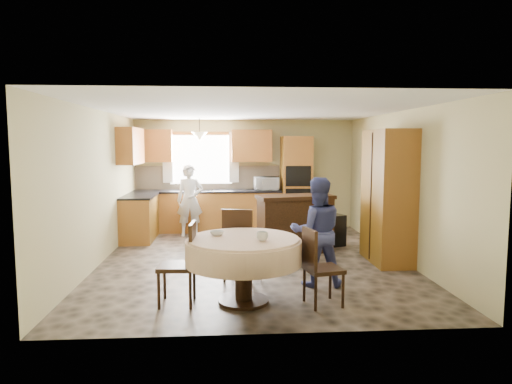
{
  "coord_description": "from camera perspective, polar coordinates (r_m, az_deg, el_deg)",
  "views": [
    {
      "loc": [
        -0.45,
        -7.5,
        1.95
      ],
      "look_at": [
        0.08,
        0.3,
        1.12
      ],
      "focal_mm": 32.0,
      "sensor_mm": 36.0,
      "label": 1
    }
  ],
  "objects": [
    {
      "name": "floor",
      "position": [
        7.76,
        -0.43,
        -8.53
      ],
      "size": [
        5.0,
        6.0,
        0.01
      ],
      "primitive_type": "cube",
      "color": "brown",
      "rests_on": "ground"
    },
    {
      "name": "ceiling",
      "position": [
        7.53,
        -0.44,
        10.21
      ],
      "size": [
        5.0,
        6.0,
        0.01
      ],
      "primitive_type": "cube",
      "color": "white",
      "rests_on": "wall_back"
    },
    {
      "name": "wall_back",
      "position": [
        10.53,
        -1.42,
        2.21
      ],
      "size": [
        5.0,
        0.02,
        2.5
      ],
      "primitive_type": "cube",
      "color": "tan",
      "rests_on": "floor"
    },
    {
      "name": "wall_front",
      "position": [
        4.58,
        1.82,
        -2.76
      ],
      "size": [
        5.0,
        0.02,
        2.5
      ],
      "primitive_type": "cube",
      "color": "tan",
      "rests_on": "floor"
    },
    {
      "name": "wall_left",
      "position": [
        7.81,
        -19.08,
        0.55
      ],
      "size": [
        0.02,
        6.0,
        2.5
      ],
      "primitive_type": "cube",
      "color": "tan",
      "rests_on": "floor"
    },
    {
      "name": "wall_right",
      "position": [
        8.09,
        17.53,
        0.78
      ],
      "size": [
        0.02,
        6.0,
        2.5
      ],
      "primitive_type": "cube",
      "color": "tan",
      "rests_on": "floor"
    },
    {
      "name": "window",
      "position": [
        10.5,
        -6.89,
        4.06
      ],
      "size": [
        1.4,
        0.03,
        1.1
      ],
      "primitive_type": "cube",
      "color": "white",
      "rests_on": "wall_back"
    },
    {
      "name": "curtain_left",
      "position": [
        10.51,
        -11.0,
        4.27
      ],
      "size": [
        0.22,
        0.02,
        1.15
      ],
      "primitive_type": "cube",
      "color": "white",
      "rests_on": "wall_back"
    },
    {
      "name": "curtain_right",
      "position": [
        10.44,
        -2.78,
        4.36
      ],
      "size": [
        0.22,
        0.02,
        1.15
      ],
      "primitive_type": "cube",
      "color": "white",
      "rests_on": "wall_back"
    },
    {
      "name": "base_cab_back",
      "position": [
        10.32,
        -6.06,
        -2.43
      ],
      "size": [
        3.3,
        0.6,
        0.88
      ],
      "primitive_type": "cube",
      "color": "#BE6F32",
      "rests_on": "floor"
    },
    {
      "name": "counter_back",
      "position": [
        10.26,
        -6.09,
        0.11
      ],
      "size": [
        3.3,
        0.64,
        0.04
      ],
      "primitive_type": "cube",
      "color": "black",
      "rests_on": "base_cab_back"
    },
    {
      "name": "base_cab_left",
      "position": [
        9.58,
        -14.37,
        -3.24
      ],
      "size": [
        0.6,
        1.2,
        0.88
      ],
      "primitive_type": "cube",
      "color": "#BE6F32",
      "rests_on": "floor"
    },
    {
      "name": "counter_left",
      "position": [
        9.52,
        -14.44,
        -0.5
      ],
      "size": [
        0.64,
        1.2,
        0.04
      ],
      "primitive_type": "cube",
      "color": "black",
      "rests_on": "base_cab_left"
    },
    {
      "name": "backsplash",
      "position": [
        10.53,
        -6.04,
        1.79
      ],
      "size": [
        3.3,
        0.02,
        0.55
      ],
      "primitive_type": "cube",
      "color": "tan",
      "rests_on": "wall_back"
    },
    {
      "name": "wall_cab_left",
      "position": [
        10.46,
        -12.74,
        5.65
      ],
      "size": [
        0.85,
        0.33,
        0.72
      ],
      "primitive_type": "cube",
      "color": "#C46931",
      "rests_on": "wall_back"
    },
    {
      "name": "wall_cab_right",
      "position": [
        10.35,
        -0.55,
        5.8
      ],
      "size": [
        0.9,
        0.33,
        0.72
      ],
      "primitive_type": "cube",
      "color": "#C46931",
      "rests_on": "wall_back"
    },
    {
      "name": "wall_cab_side",
      "position": [
        9.49,
        -15.41,
        5.56
      ],
      "size": [
        0.33,
        1.2,
        0.72
      ],
      "primitive_type": "cube",
      "color": "#C46931",
      "rests_on": "wall_left"
    },
    {
      "name": "oven_tower",
      "position": [
        10.35,
        5.03,
        1.06
      ],
      "size": [
        0.66,
        0.62,
        2.12
      ],
      "primitive_type": "cube",
      "color": "#BE6F32",
      "rests_on": "floor"
    },
    {
      "name": "oven_upper",
      "position": [
        10.03,
        5.32,
        1.99
      ],
      "size": [
        0.56,
        0.01,
        0.45
      ],
      "primitive_type": "cube",
      "color": "black",
      "rests_on": "oven_tower"
    },
    {
      "name": "oven_lower",
      "position": [
        10.07,
        5.29,
        -0.85
      ],
      "size": [
        0.56,
        0.01,
        0.45
      ],
      "primitive_type": "cube",
      "color": "black",
      "rests_on": "oven_tower"
    },
    {
      "name": "pendant",
      "position": [
        10.02,
        -7.07,
        6.95
      ],
      "size": [
        0.36,
        0.36,
        0.18
      ],
      "primitive_type": "cone",
      "rotation": [
        3.14,
        0.0,
        0.0
      ],
      "color": "beige",
      "rests_on": "ceiling"
    },
    {
      "name": "sideboard",
      "position": [
        8.28,
        4.92,
        -4.18
      ],
      "size": [
        1.45,
        0.83,
        0.97
      ],
      "primitive_type": "cube",
      "rotation": [
        0.0,
        0.0,
        0.21
      ],
      "color": "#311B0D",
      "rests_on": "floor"
    },
    {
      "name": "space_heater",
      "position": [
        8.89,
        9.54,
        -4.76
      ],
      "size": [
        0.51,
        0.44,
        0.6
      ],
      "primitive_type": "cube",
      "rotation": [
        0.0,
        0.0,
        0.35
      ],
      "color": "black",
      "rests_on": "floor"
    },
    {
      "name": "cupboard",
      "position": [
        7.79,
        16.19,
        -0.54
      ],
      "size": [
        0.57,
        1.14,
        2.18
      ],
      "primitive_type": "cube",
      "color": "#BE6F32",
      "rests_on": "floor"
    },
    {
      "name": "dining_table",
      "position": [
        5.62,
        -1.58,
        -7.52
      ],
      "size": [
        1.42,
        1.42,
        0.81
      ],
      "color": "#311B0D",
      "rests_on": "floor"
    },
    {
      "name": "chair_left",
      "position": [
        5.66,
        -9.06,
        -8.31
      ],
      "size": [
        0.46,
        0.46,
        1.01
      ],
      "rotation": [
        0.0,
        0.0,
        -1.63
      ],
      "color": "#311B0D",
      "rests_on": "floor"
    },
    {
      "name": "chair_back",
      "position": [
        6.53,
        -2.11,
        -6.1
      ],
      "size": [
        0.56,
        0.56,
        1.05
      ],
      "rotation": [
        0.0,
        0.0,
        2.87
      ],
      "color": "#311B0D",
      "rests_on": "floor"
    },
    {
      "name": "chair_right",
      "position": [
        5.6,
        7.71,
        -8.79
      ],
      "size": [
        0.49,
        0.49,
        0.95
      ],
      "rotation": [
        0.0,
        0.0,
        1.78
      ],
      "color": "#311B0D",
      "rests_on": "floor"
    },
    {
      "name": "framed_picture",
      "position": [
        8.35,
        16.64,
        4.68
      ],
      "size": [
        0.06,
        0.64,
        0.53
      ],
      "color": "gold",
      "rests_on": "wall_right"
    },
    {
      "name": "microwave",
      "position": [
        10.23,
        1.29,
        1.07
      ],
      "size": [
        0.56,
        0.4,
        0.29
      ],
      "primitive_type": "imported",
      "rotation": [
        0.0,
        0.0,
        0.07
      ],
      "color": "silver",
      "rests_on": "counter_back"
    },
    {
      "name": "person_sink",
      "position": [
        9.78,
        -8.27,
        -1.04
      ],
      "size": [
        0.59,
        0.42,
        1.52
      ],
      "primitive_type": "imported",
      "rotation": [
        0.0,
        0.0,
        0.11
      ],
      "color": "silver",
      "rests_on": "floor"
    },
    {
      "name": "person_dining",
      "position": [
        6.34,
        7.6,
        -4.94
      ],
      "size": [
        0.74,
        0.58,
        1.5
      ],
      "primitive_type": "imported",
      "rotation": [
        0.0,
        0.0,
        3.13
      ],
      "color": "#3B4181",
      "rests_on": "floor"
    },
    {
      "name": "bowl_sideboard",
      "position": [
        8.16,
        3.0,
        -0.68
      ],
      "size": [
        0.22,
        0.22,
        0.05
      ],
      "primitive_type": "imported",
      "rotation": [
        0.0,
        0.0,
        0.02
      ],
      "color": "#B2B2B2",
      "rests_on": "sideboard"
    },
    {
      "name": "bottle_sideboard",
      "position": [
        8.26,
        7.64,
        0.31
      ],
      "size": [
        0.14,
        0.14,
        0.33
      ],
      "primitive_type": "imported",
      "rotation": [
        0.0,
        0.0,
        -0.08
      ],
      "color": "silver",
      "rests_on": "sideboard"
    },
    {
      "name": "cup_table",
      "position": [
        5.4,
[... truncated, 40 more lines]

